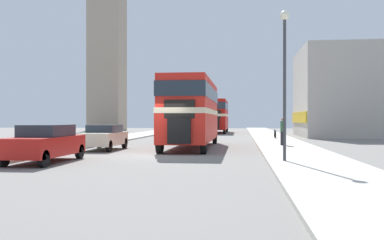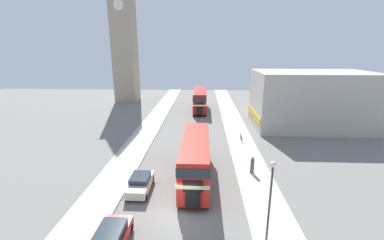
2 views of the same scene
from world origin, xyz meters
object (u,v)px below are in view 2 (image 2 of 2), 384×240
object	(u,v)px
double_decker_bus	(195,156)
bus_distant	(200,99)
bicycle_on_pavement	(241,137)
church_tower	(123,22)
pedestrian_walking	(252,164)
car_parked_mid	(140,183)
street_lamp	(271,193)

from	to	relation	value
double_decker_bus	bus_distant	world-z (taller)	bus_distant
double_decker_bus	bus_distant	size ratio (longest dim) A/B	0.99
bicycle_on_pavement	church_tower	bearing A→B (deg)	130.91
pedestrian_walking	church_tower	xyz separation A→B (m)	(-22.87, 36.25, 16.55)
double_decker_bus	bicycle_on_pavement	bearing A→B (deg)	61.46
car_parked_mid	street_lamp	xyz separation A→B (m)	(9.38, -6.41, 3.22)
car_parked_mid	pedestrian_walking	size ratio (longest dim) A/B	2.27
street_lamp	church_tower	distance (m)	52.97
bus_distant	church_tower	size ratio (longest dim) A/B	0.32
pedestrian_walking	car_parked_mid	bearing A→B (deg)	-160.90
bicycle_on_pavement	street_lamp	size ratio (longest dim) A/B	0.30
car_parked_mid	pedestrian_walking	world-z (taller)	pedestrian_walking
bus_distant	street_lamp	size ratio (longest dim) A/B	1.89
pedestrian_walking	bicycle_on_pavement	bearing A→B (deg)	88.52
double_decker_bus	car_parked_mid	xyz separation A→B (m)	(-4.73, -2.42, -1.65)
car_parked_mid	street_lamp	bearing A→B (deg)	-34.33
bicycle_on_pavement	street_lamp	distance (m)	19.88
bus_distant	bicycle_on_pavement	bearing A→B (deg)	-71.31
double_decker_bus	bus_distant	xyz separation A→B (m)	(-0.01, 27.97, 0.03)
double_decker_bus	church_tower	xyz separation A→B (m)	(-17.29, 37.40, 15.25)
car_parked_mid	bicycle_on_pavement	size ratio (longest dim) A/B	2.24
car_parked_mid	bicycle_on_pavement	xyz separation A→B (m)	(10.56, 13.13, -0.26)
double_decker_bus	car_parked_mid	distance (m)	5.56
double_decker_bus	bicycle_on_pavement	distance (m)	12.35
church_tower	pedestrian_walking	bearing A→B (deg)	-57.75
bus_distant	pedestrian_walking	xyz separation A→B (m)	(5.59, -26.82, -1.32)
bus_distant	pedestrian_walking	size ratio (longest dim) A/B	6.40
car_parked_mid	pedestrian_walking	bearing A→B (deg)	19.10
double_decker_bus	church_tower	size ratio (longest dim) A/B	0.32
bus_distant	car_parked_mid	bearing A→B (deg)	-98.82
double_decker_bus	car_parked_mid	size ratio (longest dim) A/B	2.80
car_parked_mid	street_lamp	world-z (taller)	street_lamp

